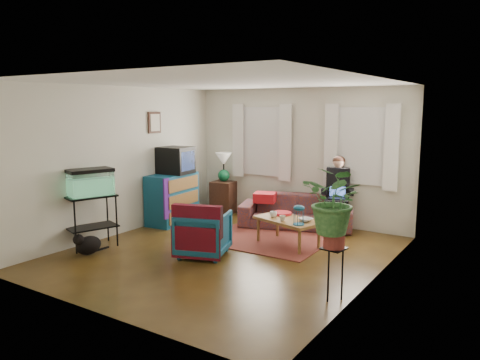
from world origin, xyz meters
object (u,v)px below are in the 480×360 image
Objects in this scene: sofa at (296,206)px; side_table at (224,197)px; aquarium_stand at (92,221)px; dresser at (172,198)px; plant_stand at (333,273)px; coffee_table at (288,232)px; armchair at (203,231)px.

sofa is 3.07× the size of side_table.
aquarium_stand reaches higher than sofa.
dresser is (-0.34, -1.27, 0.14)m from side_table.
dresser is 4.41m from plant_stand.
side_table is 2.65m from coffee_table.
sofa reaches higher than plant_stand.
dresser is at bearing 108.83° from aquarium_stand.
aquarium_stand is 3.17m from coffee_table.
armchair is at bearing 168.01° from plant_stand.
sofa is at bearing 20.36° from dresser.
armchair is 1.44m from coffee_table.
side_table is 4.78m from plant_stand.
dresser is at bearing -174.07° from sofa.
side_table is (-1.84, 0.25, -0.07)m from sofa.
plant_stand is at bearing -39.46° from side_table.
aquarium_stand is at bearing -177.82° from plant_stand.
dresser reaches higher than armchair.
coffee_table is at bearing -31.79° from side_table.
dresser reaches higher than sofa.
dresser is 1.44× the size of armchair.
sofa is 1.94× the size of coffee_table.
plant_stand reaches higher than coffee_table.
dresser is (-2.18, -1.01, 0.08)m from sofa.
side_table reaches higher than plant_stand.
sofa is 3.32× the size of plant_stand.
dresser reaches higher than side_table.
aquarium_stand is at bearing -94.85° from dresser.
aquarium_stand is at bearing -128.26° from coffee_table.
sofa is 1.94× the size of dresser.
aquarium_stand reaches higher than coffee_table.
armchair is (1.76, 0.64, -0.05)m from aquarium_stand.
side_table is 2.91m from armchair.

